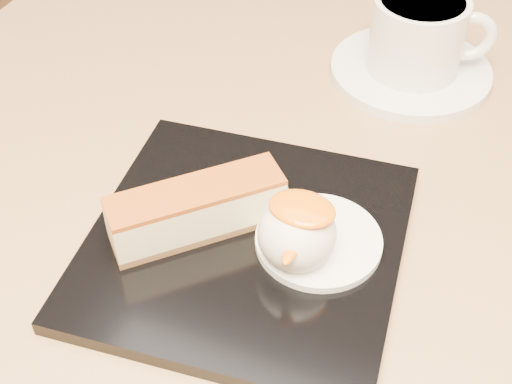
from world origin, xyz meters
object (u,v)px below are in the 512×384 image
at_px(ice_cream_scoop, 297,234).
at_px(table, 296,324).
at_px(cheesecake, 197,210).
at_px(coffee_cup, 420,33).
at_px(dessert_plate, 245,244).
at_px(saucer, 410,71).

bearing_deg(ice_cream_scoop, table, 103.93).
xyz_separation_m(cheesecake, coffee_cup, (0.10, 0.27, 0.01)).
relative_size(dessert_plate, ice_cream_scoop, 4.11).
relative_size(cheesecake, coffee_cup, 1.00).
distance_m(cheesecake, coffee_cup, 0.28).
distance_m(dessert_plate, saucer, 0.27).
height_order(ice_cream_scoop, saucer, ice_cream_scoop).
height_order(table, saucer, saucer).
height_order(dessert_plate, coffee_cup, coffee_cup).
xyz_separation_m(ice_cream_scoop, saucer, (0.02, 0.27, -0.03)).
distance_m(dessert_plate, ice_cream_scoop, 0.05).
relative_size(table, saucer, 5.33).
bearing_deg(saucer, ice_cream_scoop, -93.92).
xyz_separation_m(dessert_plate, cheesecake, (-0.04, -0.00, 0.03)).
bearing_deg(coffee_cup, cheesecake, -128.04).
relative_size(saucer, coffee_cup, 1.34).
bearing_deg(saucer, dessert_plate, -102.60).
relative_size(dessert_plate, cheesecake, 1.96).
xyz_separation_m(cheesecake, ice_cream_scoop, (0.08, 0.00, 0.01)).
bearing_deg(coffee_cup, table, -118.40).
bearing_deg(coffee_cup, ice_cream_scoop, -112.70).
height_order(dessert_plate, saucer, dessert_plate).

